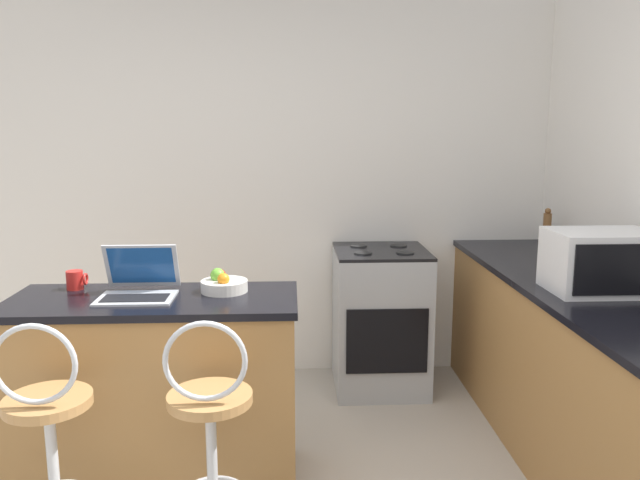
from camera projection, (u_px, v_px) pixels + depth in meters
name	position (u px, v px, depth m)	size (l,w,h in m)	color
wall_back	(266.00, 188.00, 4.27)	(12.00, 0.06, 2.60)	silver
breakfast_bar	(158.00, 391.00, 2.98)	(1.34, 0.56, 0.93)	#9E703D
counter_right	(585.00, 381.00, 3.10)	(0.64, 2.81, 0.93)	#9E703D
bar_stool_near	(50.00, 447.00, 2.46)	(0.40, 0.40, 1.00)	silver
bar_stool_far	(211.00, 443.00, 2.49)	(0.40, 0.40, 1.00)	silver
laptop	(139.00, 283.00, 2.92)	(0.35, 0.31, 0.24)	#B7BABF
microwave	(602.00, 262.00, 2.98)	(0.49, 0.35, 0.30)	white
stove_range	(380.00, 319.00, 4.11)	(0.59, 0.61, 0.94)	#9EA3A8
pepper_mill	(547.00, 230.00, 3.97)	(0.05, 0.05, 0.28)	brown
fruit_bowl	(223.00, 284.00, 3.00)	(0.22, 0.22, 0.11)	silver
mug_red	(76.00, 280.00, 3.04)	(0.10, 0.08, 0.09)	red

